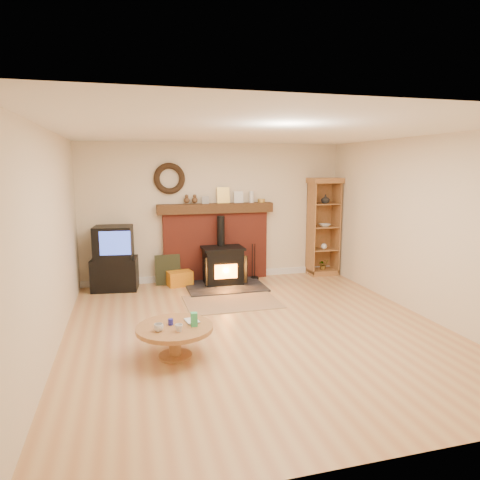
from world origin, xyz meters
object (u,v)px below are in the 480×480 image
object	(u,v)px
curio_cabinet	(323,227)
coffee_table	(175,332)
tv_unit	(114,259)
wood_stove	(223,267)

from	to	relation	value
curio_cabinet	coffee_table	size ratio (longest dim) A/B	2.22
tv_unit	curio_cabinet	world-z (taller)	curio_cabinet
curio_cabinet	coffee_table	bearing A→B (deg)	-136.73
tv_unit	wood_stove	bearing A→B (deg)	-5.82
wood_stove	coffee_table	distance (m)	3.10
tv_unit	coffee_table	world-z (taller)	tv_unit
wood_stove	curio_cabinet	distance (m)	2.23
tv_unit	coffee_table	size ratio (longest dim) A/B	1.30
wood_stove	coffee_table	bearing A→B (deg)	-112.99
tv_unit	coffee_table	xyz separation A→B (m)	(0.72, -3.05, -0.24)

